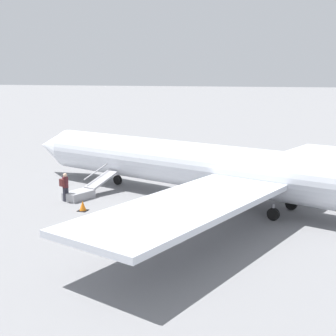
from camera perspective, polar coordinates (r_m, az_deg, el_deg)
ground_plane at (r=27.66m, az=8.28°, el=-4.65°), size 600.00×600.00×0.00m
airplane_main at (r=26.69m, az=10.37°, el=-0.54°), size 34.50×26.93×7.21m
boarding_stairs at (r=29.64m, az=-10.25°, el=-2.87°), size 2.13×4.14×1.76m
passenger at (r=28.88m, az=-12.45°, el=-2.06°), size 0.42×0.57×1.74m
traffic_cone_near_stairs at (r=26.86m, az=-10.35°, el=-4.60°), size 0.53×0.53×0.58m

